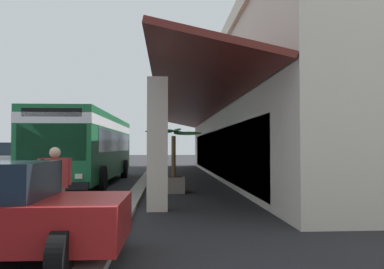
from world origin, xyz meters
The scene contains 7 objects.
ground centered at (0.00, 8.00, 0.00)m, with size 120.00×120.00×0.00m, color #262628.
curb_strip centered at (0.91, 4.01, 0.06)m, with size 33.35×0.50×0.12m, color #9E998E.
plaza_building centered at (0.91, 13.63, 3.53)m, with size 28.09×15.24×7.06m.
transit_bus centered at (4.15, 1.46, 1.85)m, with size 11.25×2.96×3.34m.
parked_suv_silver centered at (-3.09, -4.26, 1.02)m, with size 4.89×2.36×1.97m.
pedestrian centered at (14.25, 2.77, 0.95)m, with size 0.48×0.61×1.69m.
potted_palm centered at (8.11, 5.35, 0.67)m, with size 1.81×2.12×2.39m.
Camera 1 is at (22.31, 5.06, 1.69)m, focal length 35.73 mm.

